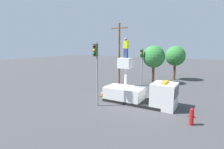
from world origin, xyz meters
TOP-DOWN VIEW (x-y plane):
  - ground_plane at (0.00, 0.00)m, footprint 120.00×120.00m
  - bucket_truck at (0.55, 0.00)m, footprint 6.31×2.12m
  - worker at (-0.85, 0.00)m, footprint 0.40×0.26m
  - traffic_light_pole at (-2.30, -2.49)m, footprint 0.34×0.57m
  - traffic_light_across at (-2.16, 7.52)m, footprint 0.34×0.57m
  - fire_hydrant at (4.99, -2.31)m, footprint 0.51×0.27m
  - traffic_cone_rear at (-3.53, 0.17)m, footprint 0.39×0.39m
  - tree_left_bg at (1.04, 12.86)m, footprint 2.90×2.90m
  - tree_right_bg at (-0.94, 8.75)m, footprint 2.94×2.94m
  - utility_pole at (-4.21, 5.13)m, footprint 2.20×0.26m

SIDE VIEW (x-z plane):
  - ground_plane at x=0.00m, z-range 0.00..0.00m
  - traffic_cone_rear at x=-3.53m, z-range -0.02..0.68m
  - fire_hydrant at x=4.99m, z-range -0.01..1.12m
  - bucket_truck at x=0.55m, z-range -1.10..2.88m
  - traffic_light_across at x=-2.16m, z-range 0.99..5.72m
  - tree_left_bg at x=1.04m, z-range 1.03..6.05m
  - tree_right_bg at x=-0.94m, z-range 1.04..6.13m
  - traffic_light_pole at x=-2.30m, z-range 1.11..6.47m
  - utility_pole at x=-4.21m, z-range 0.32..8.06m
  - worker at x=-0.85m, z-range 3.98..5.73m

